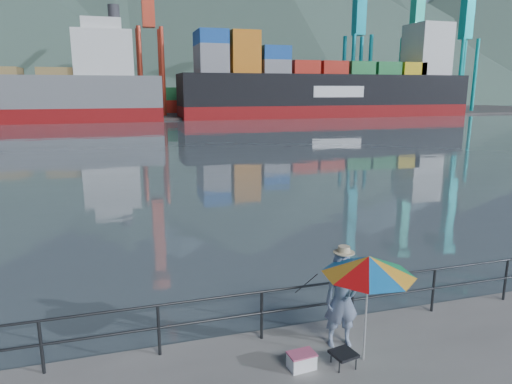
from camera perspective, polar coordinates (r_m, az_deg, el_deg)
harbor_water at (r=136.27m, az=-16.32°, el=10.14°), size 500.00×280.00×0.00m
far_dock at (r=99.95m, az=-10.22°, el=9.70°), size 200.00×40.00×0.40m
guardrail at (r=9.11m, az=-5.54°, el=-15.83°), size 22.00×0.06×1.03m
mountains at (r=219.83m, az=-6.37°, el=20.63°), size 600.00×332.80×80.00m
port_cranes at (r=96.49m, az=3.28°, el=19.29°), size 116.00×28.00×38.40m
container_stacks at (r=105.45m, az=2.87°, el=11.76°), size 58.00×5.40×7.80m
fisherman at (r=9.09m, az=10.69°, el=-13.12°), size 0.74×0.54×1.87m
beach_umbrella at (r=8.33m, az=13.90°, el=-8.91°), size 2.04×2.04×2.02m
folding_stool at (r=8.84m, az=10.87°, el=-19.79°), size 0.49×0.49×0.27m
cooler_bag at (r=8.69m, az=5.72°, el=-20.32°), size 0.49×0.35×0.27m
fishing_rod at (r=10.13m, az=6.06°, el=-16.05°), size 0.22×1.60×1.13m
bulk_carrier at (r=81.51m, az=-27.90°, el=10.76°), size 48.36×8.37×14.50m
container_ship at (r=91.06m, az=9.95°, el=13.13°), size 56.45×9.41×18.10m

